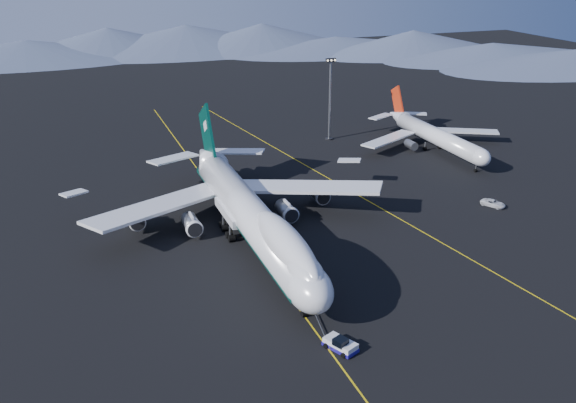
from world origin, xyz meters
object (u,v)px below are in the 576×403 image
object	(u,v)px
pushback_tug	(340,345)
service_van	(493,203)
floodlight_mast	(330,99)
boeing_747	(251,214)
second_jet	(434,135)

from	to	relation	value
pushback_tug	service_van	size ratio (longest dim) A/B	1.04
floodlight_mast	boeing_747	bearing A→B (deg)	-125.20
second_jet	service_van	distance (m)	40.25
boeing_747	service_van	size ratio (longest dim) A/B	14.21
pushback_tug	floodlight_mast	size ratio (longest dim) A/B	0.23
service_van	pushback_tug	bearing A→B (deg)	-175.04
pushback_tug	service_van	world-z (taller)	pushback_tug
boeing_747	floodlight_mast	world-z (taller)	floodlight_mast
boeing_747	service_van	xyz separation A→B (m)	(52.96, -0.24, -5.11)
boeing_747	pushback_tug	world-z (taller)	boeing_747
pushback_tug	second_jet	size ratio (longest dim) A/B	0.11
boeing_747	pushback_tug	xyz separation A→B (m)	(1.52, -35.93, -5.16)
boeing_747	pushback_tug	bearing A→B (deg)	-87.58
boeing_747	floodlight_mast	size ratio (longest dim) A/B	3.19
second_jet	service_van	world-z (taller)	second_jet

